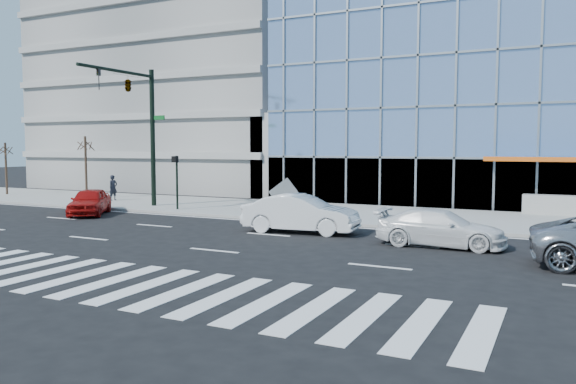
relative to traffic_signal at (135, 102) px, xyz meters
The scene contains 15 objects.
ground 13.41m from the traffic_signal, 22.56° to the right, with size 160.00×160.00×0.00m, color black.
sidewalk 13.03m from the traffic_signal, 17.33° to the left, with size 120.00×8.00×0.15m, color gray.
parking_garage 23.56m from the traffic_signal, 112.79° to the left, with size 24.00×24.00×20.00m, color gray.
ramp_block 14.68m from the traffic_signal, 69.59° to the left, with size 6.00×8.00×6.00m, color gray.
tower_far_mid 79.43m from the traffic_signal, 128.34° to the left, with size 13.00×13.00×60.00m, color slate.
tower_backdrop 70.43m from the traffic_signal, 106.19° to the left, with size 14.00×14.00×48.00m, color gray.
traffic_signal is the anchor object (origin of this frame).
ped_signal_post 4.75m from the traffic_signal, ahead, with size 0.30×0.33×3.00m.
street_tree_near 7.96m from the traffic_signal, 157.29° to the left, with size 1.10×1.10×4.23m.
street_tree_far 15.53m from the traffic_signal, 168.95° to the left, with size 1.10×1.10×3.87m.
white_suv 19.22m from the traffic_signal, 13.08° to the right, with size 1.89×4.66×1.35m, color white.
white_sedan 13.52m from the traffic_signal, 16.00° to the right, with size 1.71×4.91×1.62m, color silver.
red_sedan 6.18m from the traffic_signal, 106.98° to the right, with size 1.69×4.20×1.43m, color #A50E0C.
pedestrian 7.37m from the traffic_signal, 148.27° to the left, with size 0.60×0.40×1.66m, color black.
tilted_panel 10.01m from the traffic_signal, 16.38° to the left, with size 1.30×0.06×1.30m, color gray.
Camera 1 is at (10.96, -20.31, 3.64)m, focal length 35.00 mm.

